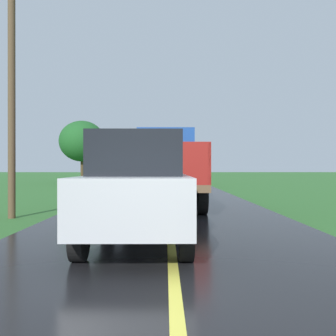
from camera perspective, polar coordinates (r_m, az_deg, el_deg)
The scene contains 7 objects.
road_surface at distance 3.29m, azimuth 1.57°, elevation -24.92°, with size 6.40×120.00×0.08m, color black.
centre_line at distance 3.28m, azimuth 1.57°, elevation -24.24°, with size 0.14×108.00×0.01m, color #E0D64C.
banana_truck_near at distance 12.82m, azimuth -0.39°, elevation 0.30°, with size 2.38×5.82×2.80m.
banana_truck_far at distance 28.42m, azimuth -0.02°, elevation 0.22°, with size 2.38×5.81×2.80m.
utility_pole_roadside at distance 11.24m, azimuth -23.53°, elevation 12.01°, with size 2.22×0.20×6.87m.
roadside_tree_near_left at distance 33.07m, azimuth -13.45°, elevation 4.14°, with size 4.04×4.04×5.57m.
following_car at distance 6.41m, azimuth -4.62°, elevation -3.12°, with size 1.74×4.10×1.92m.
Camera 1 is at (-0.10, -2.98, 1.44)m, focal length 38.47 mm.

